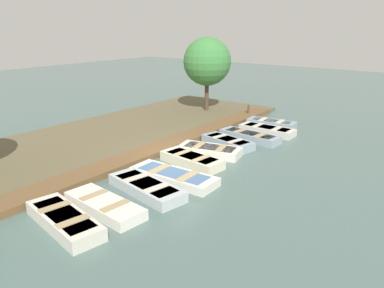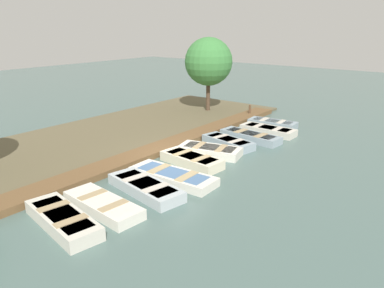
{
  "view_description": "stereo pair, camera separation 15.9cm",
  "coord_description": "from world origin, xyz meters",
  "px_view_note": "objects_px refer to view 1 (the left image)",
  "views": [
    {
      "loc": [
        10.12,
        -12.14,
        5.75
      ],
      "look_at": [
        0.42,
        0.48,
        0.65
      ],
      "focal_mm": 35.0,
      "sensor_mm": 36.0,
      "label": 1
    },
    {
      "loc": [
        10.25,
        -12.04,
        5.75
      ],
      "look_at": [
        0.42,
        0.48,
        0.65
      ],
      "focal_mm": 35.0,
      "sensor_mm": 36.0,
      "label": 2
    }
  ],
  "objects_px": {
    "rowboat_1": "(104,205)",
    "rowboat_9": "(271,123)",
    "park_tree_left": "(207,62)",
    "rowboat_3": "(173,176)",
    "rowboat_2": "(146,187)",
    "rowboat_8": "(267,130)",
    "rowboat_6": "(228,142)",
    "rowboat_5": "(210,150)",
    "rowboat_0": "(64,220)",
    "rowboat_7": "(250,136)",
    "mooring_post_far": "(248,111)",
    "rowboat_4": "(192,160)"
  },
  "relations": [
    {
      "from": "rowboat_2",
      "to": "rowboat_8",
      "type": "height_order",
      "value": "rowboat_2"
    },
    {
      "from": "rowboat_4",
      "to": "rowboat_5",
      "type": "distance_m",
      "value": 1.55
    },
    {
      "from": "rowboat_5",
      "to": "rowboat_8",
      "type": "bearing_deg",
      "value": 70.22
    },
    {
      "from": "rowboat_5",
      "to": "rowboat_9",
      "type": "height_order",
      "value": "rowboat_5"
    },
    {
      "from": "rowboat_2",
      "to": "rowboat_8",
      "type": "distance_m",
      "value": 9.57
    },
    {
      "from": "rowboat_7",
      "to": "mooring_post_far",
      "type": "distance_m",
      "value": 5.08
    },
    {
      "from": "rowboat_0",
      "to": "rowboat_9",
      "type": "xyz_separation_m",
      "value": [
        -0.26,
        14.22,
        -0.02
      ]
    },
    {
      "from": "rowboat_0",
      "to": "rowboat_7",
      "type": "distance_m",
      "value": 11.12
    },
    {
      "from": "rowboat_8",
      "to": "rowboat_9",
      "type": "xyz_separation_m",
      "value": [
        -0.46,
        1.46,
        0.0
      ]
    },
    {
      "from": "rowboat_2",
      "to": "rowboat_7",
      "type": "xyz_separation_m",
      "value": [
        -0.24,
        7.93,
        -0.01
      ]
    },
    {
      "from": "rowboat_7",
      "to": "rowboat_9",
      "type": "xyz_separation_m",
      "value": [
        -0.29,
        3.1,
        0.0
      ]
    },
    {
      "from": "rowboat_4",
      "to": "rowboat_8",
      "type": "height_order",
      "value": "rowboat_4"
    },
    {
      "from": "rowboat_5",
      "to": "rowboat_2",
      "type": "bearing_deg",
      "value": -97.34
    },
    {
      "from": "rowboat_0",
      "to": "rowboat_2",
      "type": "bearing_deg",
      "value": 94.34
    },
    {
      "from": "rowboat_0",
      "to": "rowboat_1",
      "type": "relative_size",
      "value": 1.06
    },
    {
      "from": "rowboat_0",
      "to": "park_tree_left",
      "type": "xyz_separation_m",
      "value": [
        -5.52,
        15.04,
        3.17
      ]
    },
    {
      "from": "rowboat_0",
      "to": "rowboat_7",
      "type": "bearing_deg",
      "value": 99.09
    },
    {
      "from": "rowboat_1",
      "to": "rowboat_2",
      "type": "distance_m",
      "value": 1.8
    },
    {
      "from": "rowboat_8",
      "to": "rowboat_5",
      "type": "bearing_deg",
      "value": -95.84
    },
    {
      "from": "rowboat_2",
      "to": "park_tree_left",
      "type": "xyz_separation_m",
      "value": [
        -5.79,
        11.85,
        3.19
      ]
    },
    {
      "from": "park_tree_left",
      "to": "rowboat_7",
      "type": "bearing_deg",
      "value": -35.25
    },
    {
      "from": "rowboat_7",
      "to": "rowboat_9",
      "type": "distance_m",
      "value": 3.11
    },
    {
      "from": "rowboat_3",
      "to": "rowboat_8",
      "type": "height_order",
      "value": "rowboat_8"
    },
    {
      "from": "rowboat_2",
      "to": "rowboat_5",
      "type": "height_order",
      "value": "rowboat_2"
    },
    {
      "from": "rowboat_3",
      "to": "rowboat_4",
      "type": "relative_size",
      "value": 1.23
    },
    {
      "from": "rowboat_5",
      "to": "rowboat_7",
      "type": "height_order",
      "value": "rowboat_5"
    },
    {
      "from": "rowboat_3",
      "to": "rowboat_7",
      "type": "relative_size",
      "value": 1.08
    },
    {
      "from": "rowboat_9",
      "to": "park_tree_left",
      "type": "height_order",
      "value": "park_tree_left"
    },
    {
      "from": "rowboat_0",
      "to": "rowboat_3",
      "type": "height_order",
      "value": "rowboat_0"
    },
    {
      "from": "rowboat_6",
      "to": "rowboat_8",
      "type": "xyz_separation_m",
      "value": [
        0.53,
        3.22,
        -0.0
      ]
    },
    {
      "from": "rowboat_3",
      "to": "rowboat_7",
      "type": "bearing_deg",
      "value": 90.06
    },
    {
      "from": "rowboat_0",
      "to": "rowboat_1",
      "type": "height_order",
      "value": "rowboat_0"
    },
    {
      "from": "rowboat_3",
      "to": "park_tree_left",
      "type": "bearing_deg",
      "value": 116.75
    },
    {
      "from": "rowboat_2",
      "to": "rowboat_6",
      "type": "distance_m",
      "value": 6.37
    },
    {
      "from": "rowboat_7",
      "to": "rowboat_9",
      "type": "bearing_deg",
      "value": 99.94
    },
    {
      "from": "mooring_post_far",
      "to": "rowboat_3",
      "type": "bearing_deg",
      "value": -75.37
    },
    {
      "from": "rowboat_2",
      "to": "rowboat_3",
      "type": "xyz_separation_m",
      "value": [
        0.05,
        1.43,
        -0.03
      ]
    },
    {
      "from": "rowboat_3",
      "to": "rowboat_9",
      "type": "bearing_deg",
      "value": 90.95
    },
    {
      "from": "rowboat_4",
      "to": "rowboat_6",
      "type": "distance_m",
      "value": 3.14
    },
    {
      "from": "rowboat_1",
      "to": "mooring_post_far",
      "type": "distance_m",
      "value": 14.37
    },
    {
      "from": "rowboat_5",
      "to": "rowboat_1",
      "type": "bearing_deg",
      "value": -100.28
    },
    {
      "from": "rowboat_1",
      "to": "rowboat_9",
      "type": "xyz_separation_m",
      "value": [
        -0.4,
        12.83,
        0.01
      ]
    },
    {
      "from": "rowboat_4",
      "to": "rowboat_6",
      "type": "xyz_separation_m",
      "value": [
        -0.17,
        3.14,
        -0.02
      ]
    },
    {
      "from": "rowboat_3",
      "to": "mooring_post_far",
      "type": "distance_m",
      "value": 11.26
    },
    {
      "from": "rowboat_1",
      "to": "park_tree_left",
      "type": "distance_m",
      "value": 15.12
    },
    {
      "from": "rowboat_1",
      "to": "rowboat_3",
      "type": "distance_m",
      "value": 3.23
    },
    {
      "from": "rowboat_3",
      "to": "rowboat_6",
      "type": "xyz_separation_m",
      "value": [
        -0.65,
        4.92,
        0.03
      ]
    },
    {
      "from": "rowboat_6",
      "to": "rowboat_9",
      "type": "xyz_separation_m",
      "value": [
        0.07,
        4.68,
        -0.0
      ]
    },
    {
      "from": "rowboat_4",
      "to": "rowboat_0",
      "type": "bearing_deg",
      "value": -83.43
    },
    {
      "from": "rowboat_3",
      "to": "rowboat_8",
      "type": "bearing_deg",
      "value": 88.31
    }
  ]
}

